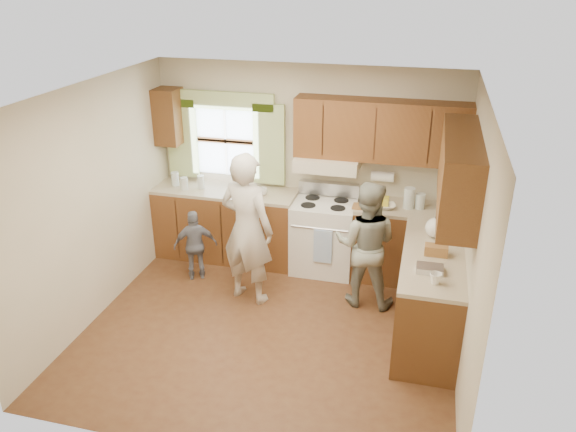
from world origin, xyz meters
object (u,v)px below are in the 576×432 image
(woman_right, at_px, (366,244))
(child, at_px, (196,245))
(stove, at_px, (324,235))
(woman_left, at_px, (247,229))

(woman_right, xyz_separation_m, child, (-2.04, 0.03, -0.28))
(stove, relative_size, child, 1.20)
(stove, distance_m, woman_right, 0.92)
(woman_right, bearing_deg, woman_left, 12.46)
(woman_left, height_order, child, woman_left)
(stove, height_order, woman_right, woman_right)
(woman_left, xyz_separation_m, child, (-0.76, 0.27, -0.43))
(stove, distance_m, child, 1.59)
(stove, height_order, woman_left, woman_left)
(stove, xyz_separation_m, woman_right, (0.58, -0.66, 0.26))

